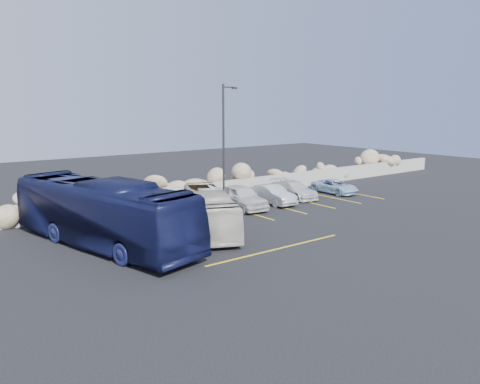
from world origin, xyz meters
TOP-DOWN VIEW (x-y plane):
  - ground at (0.00, 0.00)m, footprint 90.00×90.00m
  - seawall at (0.00, 12.00)m, footprint 60.00×0.40m
  - riprap_pile at (0.00, 13.20)m, footprint 54.00×2.80m
  - parking_lines at (4.64, 5.57)m, footprint 18.16×9.36m
  - lamppost at (2.56, 9.50)m, footprint 1.14×0.18m
  - vintage_bus at (-1.69, 4.86)m, footprint 4.76×7.90m
  - tour_coach at (-7.25, 5.64)m, footprint 5.35×11.90m
  - car_a at (3.02, 8.25)m, footprint 2.25×4.66m
  - car_b at (5.58, 8.15)m, footprint 1.47×3.95m
  - car_c at (8.23, 8.76)m, footprint 2.15×4.39m
  - car_d at (11.98, 8.22)m, footprint 1.76×3.80m

SIDE VIEW (x-z plane):
  - ground at x=0.00m, z-range 0.00..0.00m
  - parking_lines at x=4.64m, z-range 0.00..0.01m
  - car_d at x=11.98m, z-range 0.00..1.05m
  - seawall at x=0.00m, z-range 0.00..1.20m
  - car_c at x=8.23m, z-range 0.00..1.23m
  - car_b at x=5.58m, z-range 0.00..1.29m
  - car_a at x=3.02m, z-range 0.00..1.54m
  - vintage_bus at x=-1.69m, z-range 0.00..2.18m
  - riprap_pile at x=0.00m, z-range 0.00..2.60m
  - tour_coach at x=-7.25m, z-range 0.00..3.23m
  - lamppost at x=2.56m, z-range 0.30..8.30m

